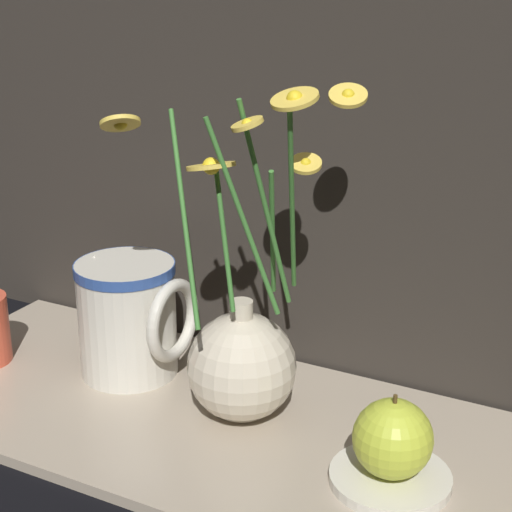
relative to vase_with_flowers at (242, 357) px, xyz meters
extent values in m
plane|color=black|center=(0.04, -0.02, -0.08)|extent=(6.00, 6.00, 0.00)
cube|color=tan|center=(0.04, -0.02, -0.08)|extent=(0.89, 0.32, 0.01)
sphere|color=beige|center=(0.00, 0.00, -0.01)|extent=(0.12, 0.12, 0.12)
cylinder|color=beige|center=(0.00, 0.00, 0.05)|extent=(0.02, 0.02, 0.03)
cylinder|color=#3D7A33|center=(-0.04, -0.04, 0.16)|extent=(0.08, 0.09, 0.19)
cylinder|color=#EAC64C|center=(-0.08, -0.08, 0.25)|extent=(0.05, 0.05, 0.02)
sphere|color=yellow|center=(-0.08, -0.08, 0.25)|extent=(0.01, 0.01, 0.01)
cylinder|color=#3D7A33|center=(-0.01, -0.01, 0.14)|extent=(0.03, 0.02, 0.15)
cylinder|color=#EAC64C|center=(-0.02, -0.03, 0.21)|extent=(0.07, 0.07, 0.01)
sphere|color=yellow|center=(-0.02, -0.03, 0.21)|extent=(0.02, 0.02, 0.02)
cylinder|color=#3D7A33|center=(0.03, 0.01, 0.14)|extent=(0.03, 0.06, 0.15)
cylinder|color=#EAC64C|center=(0.06, 0.03, 0.21)|extent=(0.04, 0.04, 0.02)
sphere|color=yellow|center=(0.06, 0.03, 0.21)|extent=(0.01, 0.01, 0.01)
cylinder|color=#3D7A33|center=(0.03, -0.01, 0.17)|extent=(0.03, 0.07, 0.22)
cylinder|color=#EAC64C|center=(0.06, -0.02, 0.28)|extent=(0.05, 0.05, 0.02)
sphere|color=yellow|center=(0.06, -0.02, 0.28)|extent=(0.02, 0.02, 0.02)
cylinder|color=#3D7A33|center=(0.02, -0.03, 0.16)|extent=(0.06, 0.04, 0.20)
cylinder|color=#EAC64C|center=(0.04, -0.06, 0.26)|extent=(0.04, 0.04, 0.01)
sphere|color=yellow|center=(0.04, -0.06, 0.26)|extent=(0.01, 0.01, 0.01)
cylinder|color=#3D7A33|center=(0.05, 0.02, 0.17)|extent=(0.04, 0.10, 0.21)
cylinder|color=#EAC64C|center=(0.09, 0.04, 0.28)|extent=(0.05, 0.05, 0.02)
sphere|color=yellow|center=(0.09, 0.04, 0.28)|extent=(0.01, 0.01, 0.01)
cylinder|color=beige|center=(-0.17, 0.03, 0.00)|extent=(0.11, 0.11, 0.14)
cylinder|color=#2D4C93|center=(-0.17, 0.03, 0.06)|extent=(0.12, 0.12, 0.01)
torus|color=beige|center=(-0.10, 0.03, 0.01)|extent=(0.01, 0.10, 0.10)
cone|color=beige|center=(-0.21, 0.03, 0.06)|extent=(0.04, 0.03, 0.04)
cylinder|color=silver|center=(0.18, -0.04, -0.06)|extent=(0.12, 0.12, 0.01)
sphere|color=#B7C638|center=(0.18, -0.04, -0.02)|extent=(0.08, 0.08, 0.08)
cylinder|color=#4C3819|center=(0.18, -0.04, 0.02)|extent=(0.00, 0.00, 0.01)
camera|label=1|loc=(0.39, -0.70, 0.41)|focal=60.00mm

